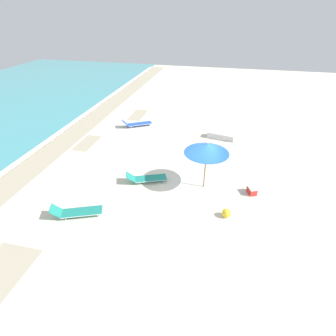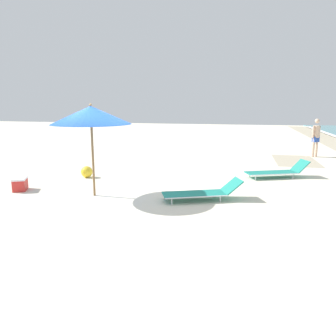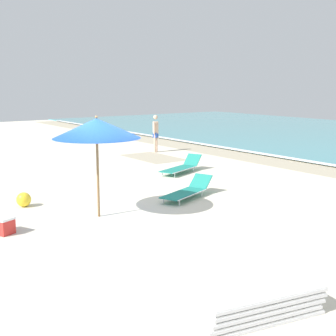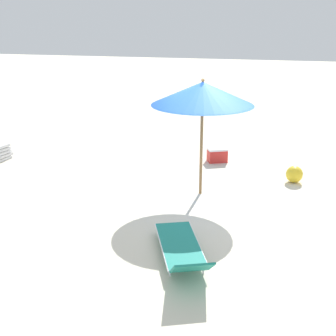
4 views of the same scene
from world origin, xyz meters
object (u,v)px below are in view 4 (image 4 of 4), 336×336
at_px(beach_ball, 294,174).
at_px(cooler_box, 217,155).
at_px(sun_lounger_under_umbrella, 182,249).
at_px(beach_umbrella, 203,94).

relative_size(beach_ball, cooler_box, 0.65).
bearing_deg(sun_lounger_under_umbrella, cooler_box, -110.04).
distance_m(sun_lounger_under_umbrella, beach_ball, 4.49).
relative_size(sun_lounger_under_umbrella, cooler_box, 3.55).
xyz_separation_m(beach_umbrella, cooler_box, (-0.05, -2.33, -1.98)).
distance_m(beach_ball, cooler_box, 2.25).
height_order(beach_ball, cooler_box, beach_ball).
bearing_deg(sun_lounger_under_umbrella, beach_ball, -135.13).
xyz_separation_m(beach_umbrella, sun_lounger_under_umbrella, (-0.21, 2.93, -1.95)).
bearing_deg(beach_ball, sun_lounger_under_umbrella, 66.67).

